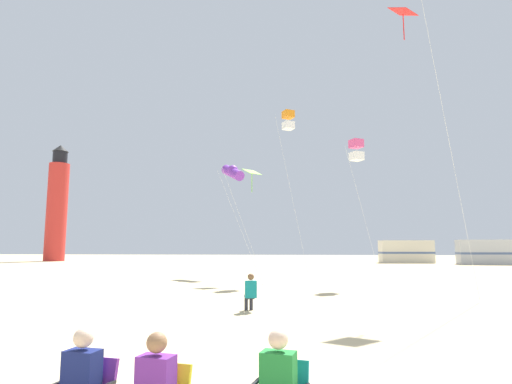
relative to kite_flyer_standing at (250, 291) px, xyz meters
The scene contains 10 objects.
ground 6.82m from the kite_flyer_standing, 86.88° to the right, with size 200.00×200.00×0.00m, color #D3BC8C.
kite_flyer_standing is the anchor object (origin of this frame).
kite_box_rainbow 12.35m from the kite_flyer_standing, 63.80° to the left, with size 1.71×1.40×7.75m.
kite_tube_violet 17.19m from the kite_flyer_standing, 101.46° to the left, with size 3.13×3.35×7.92m.
kite_diamond_scarlet 12.12m from the kite_flyer_standing, 26.63° to the left, with size 2.81×2.81×11.55m.
kite_box_orange 14.70m from the kite_flyer_standing, 85.53° to the left, with size 1.89×1.55×10.22m.
kite_diamond_lime 12.14m from the kite_flyer_standing, 96.69° to the left, with size 2.73×2.52×6.55m.
lighthouse_distant 55.17m from the kite_flyer_standing, 127.49° to the left, with size 2.80×2.80×16.80m.
rv_van_cream 44.39m from the kite_flyer_standing, 70.69° to the left, with size 6.55×2.67×2.80m.
rv_van_silver 44.01m from the kite_flyer_standing, 58.88° to the left, with size 6.61×2.85×2.80m.
Camera 1 is at (1.24, -6.46, 1.98)m, focal length 29.47 mm.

